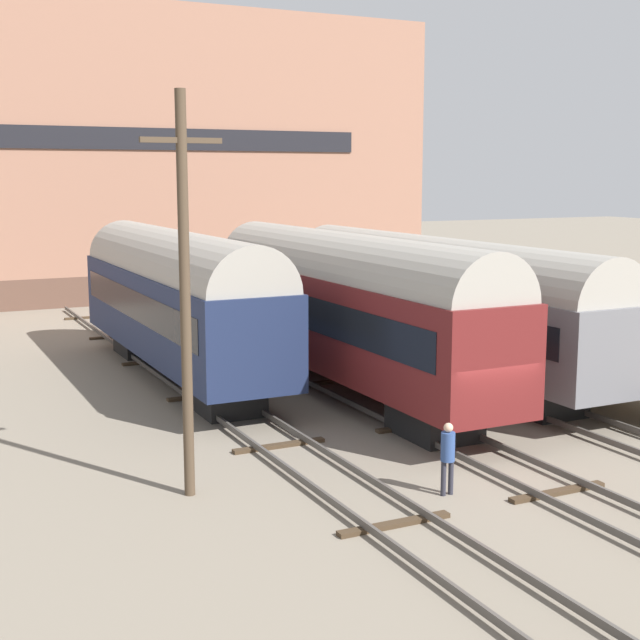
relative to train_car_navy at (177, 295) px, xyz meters
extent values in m
plane|color=slate|center=(4.29, -12.02, -2.98)|extent=(200.00, 200.00, 0.00)
cube|color=#4C4742|center=(-0.72, -12.02, -2.80)|extent=(0.08, 60.00, 0.16)
cube|color=#4C4742|center=(0.72, -12.02, -2.80)|extent=(0.08, 60.00, 0.16)
cube|color=#3D2D1E|center=(0.00, -15.02, -2.93)|extent=(2.60, 0.24, 0.10)
cube|color=#3D2D1E|center=(0.00, -9.02, -2.93)|extent=(2.60, 0.24, 0.10)
cube|color=#3D2D1E|center=(0.00, -3.02, -2.93)|extent=(2.60, 0.24, 0.10)
cube|color=#3D2D1E|center=(0.00, 2.98, -2.93)|extent=(2.60, 0.24, 0.10)
cube|color=#3D2D1E|center=(0.00, 8.98, -2.93)|extent=(2.60, 0.24, 0.10)
cube|color=#3D2D1E|center=(0.00, 14.98, -2.93)|extent=(2.60, 0.24, 0.10)
cube|color=#4C4742|center=(3.58, -12.02, -2.80)|extent=(0.08, 60.00, 0.16)
cube|color=#4C4742|center=(5.01, -12.02, -2.80)|extent=(0.08, 60.00, 0.16)
cube|color=#3D2D1E|center=(4.29, -15.02, -2.93)|extent=(2.60, 0.24, 0.10)
cube|color=#3D2D1E|center=(4.29, -9.02, -2.93)|extent=(2.60, 0.24, 0.10)
cube|color=#3D2D1E|center=(4.29, -3.02, -2.93)|extent=(2.60, 0.24, 0.10)
cube|color=#3D2D1E|center=(4.29, 2.98, -2.93)|extent=(2.60, 0.24, 0.10)
cube|color=#3D2D1E|center=(4.29, 8.98, -2.93)|extent=(2.60, 0.24, 0.10)
cube|color=#3D2D1E|center=(4.29, 14.98, -2.93)|extent=(2.60, 0.24, 0.10)
cube|color=#4C4742|center=(7.87, -12.02, -2.80)|extent=(0.08, 60.00, 0.16)
cube|color=#4C4742|center=(9.30, -12.02, -2.80)|extent=(0.08, 60.00, 0.16)
cube|color=#3D2D1E|center=(8.59, -9.02, -2.93)|extent=(2.60, 0.24, 0.10)
cube|color=#3D2D1E|center=(8.59, -3.02, -2.93)|extent=(2.60, 0.24, 0.10)
cube|color=#3D2D1E|center=(8.59, 2.98, -2.93)|extent=(2.60, 0.24, 0.10)
cube|color=#3D2D1E|center=(8.59, 8.98, -2.93)|extent=(2.60, 0.24, 0.10)
cube|color=#3D2D1E|center=(8.59, 14.98, -2.93)|extent=(2.60, 0.24, 0.10)
cube|color=black|center=(0.00, 4.96, -2.48)|extent=(1.80, 2.40, 1.00)
cube|color=black|center=(0.00, -4.96, -2.48)|extent=(1.80, 2.40, 1.00)
cube|color=#192342|center=(0.00, 0.00, -0.57)|extent=(3.05, 15.26, 2.83)
cube|color=black|center=(0.00, 0.00, -0.23)|extent=(3.09, 14.04, 1.02)
cylinder|color=gray|center=(0.00, 0.00, 0.85)|extent=(2.89, 14.96, 2.89)
cube|color=black|center=(8.59, 2.40, -2.48)|extent=(1.80, 2.40, 1.00)
cube|color=black|center=(8.59, -9.24, -2.48)|extent=(1.80, 2.40, 1.00)
cube|color=slate|center=(8.59, -3.42, -0.68)|extent=(2.93, 17.90, 2.60)
cube|color=black|center=(8.59, -3.42, -0.37)|extent=(2.97, 16.47, 0.94)
cylinder|color=gray|center=(8.59, -3.42, 0.62)|extent=(2.78, 17.54, 2.78)
cube|color=black|center=(4.29, 0.63, -2.48)|extent=(1.80, 2.40, 1.00)
cube|color=black|center=(4.29, -9.93, -2.48)|extent=(1.80, 2.40, 1.00)
cube|color=#5B1919|center=(4.29, -4.65, -0.50)|extent=(2.85, 16.24, 2.98)
cube|color=black|center=(4.29, -4.65, -0.14)|extent=(2.89, 14.94, 1.07)
cylinder|color=gray|center=(4.29, -4.65, 0.99)|extent=(2.71, 15.91, 2.71)
cube|color=#8C704C|center=(11.39, -8.48, -1.93)|extent=(2.98, 15.11, 0.10)
cylinder|color=brown|center=(10.05, -1.08, -2.48)|extent=(0.20, 0.20, 1.00)
cylinder|color=brown|center=(12.74, -1.08, -2.48)|extent=(0.20, 0.20, 1.00)
cylinder|color=brown|center=(10.05, -8.48, -2.48)|extent=(0.20, 0.20, 1.00)
cylinder|color=brown|center=(12.74, -8.48, -2.48)|extent=(0.20, 0.20, 1.00)
cylinder|color=#282833|center=(1.91, -13.96, -2.58)|extent=(0.12, 0.12, 0.80)
cylinder|color=#282833|center=(2.11, -13.96, -2.58)|extent=(0.12, 0.12, 0.80)
cylinder|color=navy|center=(2.01, -13.96, -1.85)|extent=(0.32, 0.32, 0.67)
sphere|color=tan|center=(2.01, -13.96, -1.41)|extent=(0.22, 0.22, 0.22)
cylinder|color=#473828|center=(-3.23, -11.39, 1.50)|extent=(0.24, 0.24, 8.97)
cube|color=#473828|center=(-3.23, -11.39, 4.91)|extent=(1.80, 0.12, 0.12)
cube|color=brown|center=(4.82, 24.73, -2.16)|extent=(34.78, 11.24, 1.66)
cube|color=#936651|center=(4.82, 24.73, 6.14)|extent=(34.78, 11.24, 14.93)
cube|color=black|center=(4.82, 19.06, 6.14)|extent=(24.34, 0.10, 1.20)
camera|label=1|loc=(-9.02, -30.03, 4.19)|focal=50.00mm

